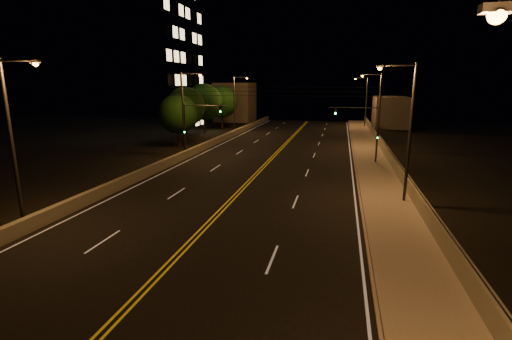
% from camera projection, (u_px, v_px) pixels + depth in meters
% --- Properties ---
extents(road, '(18.00, 120.00, 0.02)m').
position_uv_depth(road, '(236.00, 195.00, 27.43)').
color(road, black).
rests_on(road, ground).
extents(sidewalk, '(3.60, 120.00, 0.30)m').
position_uv_depth(sidewalk, '(389.00, 204.00, 25.05)').
color(sidewalk, '#9E9284').
rests_on(sidewalk, ground).
extents(curb, '(0.14, 120.00, 0.15)m').
position_uv_depth(curb, '(361.00, 203.00, 25.48)').
color(curb, '#9E9284').
rests_on(curb, ground).
extents(parapet_wall, '(0.30, 120.00, 1.00)m').
position_uv_depth(parapet_wall, '(416.00, 196.00, 24.55)').
color(parapet_wall, gray).
rests_on(parapet_wall, sidewalk).
extents(jersey_barrier, '(0.45, 120.00, 0.86)m').
position_uv_depth(jersey_barrier, '(122.00, 183.00, 29.37)').
color(jersey_barrier, gray).
rests_on(jersey_barrier, ground).
extents(distant_building_right, '(6.00, 10.00, 5.83)m').
position_uv_depth(distant_building_right, '(390.00, 112.00, 71.48)').
color(distant_building_right, gray).
rests_on(distant_building_right, ground).
extents(distant_building_left, '(8.00, 8.00, 8.43)m').
position_uv_depth(distant_building_left, '(235.00, 102.00, 82.93)').
color(distant_building_left, gray).
rests_on(distant_building_left, ground).
extents(parapet_rail, '(0.06, 120.00, 0.06)m').
position_uv_depth(parapet_rail, '(417.00, 189.00, 24.43)').
color(parapet_rail, black).
rests_on(parapet_rail, parapet_wall).
extents(lane_markings, '(17.32, 116.00, 0.00)m').
position_uv_depth(lane_markings, '(235.00, 196.00, 27.36)').
color(lane_markings, silver).
rests_on(lane_markings, road).
extents(streetlight_1, '(2.55, 0.28, 9.38)m').
position_uv_depth(streetlight_1, '(406.00, 126.00, 24.23)').
color(streetlight_1, '#2D2D33').
rests_on(streetlight_1, ground).
extents(streetlight_2, '(2.55, 0.28, 9.38)m').
position_uv_depth(streetlight_2, '(377.00, 107.00, 45.04)').
color(streetlight_2, '#2D2D33').
rests_on(streetlight_2, ground).
extents(streetlight_3, '(2.55, 0.28, 9.38)m').
position_uv_depth(streetlight_3, '(365.00, 99.00, 69.63)').
color(streetlight_3, '#2D2D33').
rests_on(streetlight_3, ground).
extents(streetlight_4, '(2.55, 0.28, 9.38)m').
position_uv_depth(streetlight_4, '(15.00, 134.00, 20.10)').
color(streetlight_4, '#2D2D33').
rests_on(streetlight_4, ground).
extents(streetlight_5, '(2.55, 0.28, 9.38)m').
position_uv_depth(streetlight_5, '(185.00, 108.00, 41.84)').
color(streetlight_5, '#2D2D33').
rests_on(streetlight_5, ground).
extents(streetlight_6, '(2.55, 0.28, 9.38)m').
position_uv_depth(streetlight_6, '(236.00, 101.00, 61.69)').
color(streetlight_6, '#2D2D33').
rests_on(streetlight_6, ground).
extents(traffic_signal_right, '(5.11, 0.31, 5.97)m').
position_uv_depth(traffic_signal_right, '(367.00, 128.00, 37.39)').
color(traffic_signal_right, '#2D2D33').
rests_on(traffic_signal_right, ground).
extents(traffic_signal_left, '(5.11, 0.31, 5.97)m').
position_uv_depth(traffic_signal_left, '(193.00, 123.00, 41.47)').
color(traffic_signal_left, '#2D2D33').
rests_on(traffic_signal_left, ground).
extents(overhead_wires, '(22.00, 0.03, 0.83)m').
position_uv_depth(overhead_wires, '(263.00, 91.00, 34.80)').
color(overhead_wires, black).
extents(building_tower, '(24.00, 15.00, 28.61)m').
position_uv_depth(building_tower, '(116.00, 48.00, 59.50)').
color(building_tower, gray).
rests_on(building_tower, ground).
extents(tree_0, '(5.04, 5.04, 6.84)m').
position_uv_depth(tree_0, '(178.00, 114.00, 47.97)').
color(tree_0, black).
rests_on(tree_0, ground).
extents(tree_1, '(5.71, 5.71, 7.73)m').
position_uv_depth(tree_1, '(185.00, 107.00, 53.89)').
color(tree_1, black).
rests_on(tree_1, ground).
extents(tree_2, '(6.08, 6.08, 8.24)m').
position_uv_depth(tree_2, '(204.00, 102.00, 61.80)').
color(tree_2, black).
rests_on(tree_2, ground).
extents(tree_3, '(5.85, 5.85, 7.93)m').
position_uv_depth(tree_3, '(222.00, 102.00, 67.85)').
color(tree_3, black).
rests_on(tree_3, ground).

